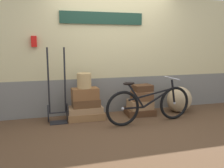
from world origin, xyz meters
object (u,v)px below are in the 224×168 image
at_px(suitcase_7, 143,88).
at_px(suitcase_2, 86,103).
at_px(burlap_sack, 179,99).
at_px(bicycle, 149,105).
at_px(luggage_trolley, 58,105).
at_px(suitcase_6, 142,96).
at_px(wicker_basket, 84,81).
at_px(suitcase_0, 86,116).
at_px(suitcase_3, 85,94).
at_px(suitcase_4, 140,111).
at_px(suitcase_5, 140,104).
at_px(suitcase_1, 85,110).

bearing_deg(suitcase_7, suitcase_2, 173.35).
xyz_separation_m(burlap_sack, bicycle, (-0.91, -0.46, 0.07)).
relative_size(suitcase_7, luggage_trolley, 0.27).
bearing_deg(suitcase_6, bicycle, -90.81).
distance_m(suitcase_6, wicker_basket, 1.22).
relative_size(suitcase_0, suitcase_3, 1.40).
bearing_deg(suitcase_2, bicycle, -25.05).
height_order(suitcase_4, suitcase_5, suitcase_5).
xyz_separation_m(suitcase_7, bicycle, (-0.07, -0.49, -0.21)).
bearing_deg(suitcase_0, suitcase_7, 0.81).
distance_m(suitcase_5, luggage_trolley, 1.64).
bearing_deg(suitcase_2, luggage_trolley, 176.40).
relative_size(suitcase_2, suitcase_5, 1.10).
relative_size(suitcase_1, suitcase_5, 1.38).
bearing_deg(bicycle, suitcase_7, 81.91).
relative_size(suitcase_0, burlap_sack, 1.28).
bearing_deg(suitcase_4, bicycle, -89.47).
bearing_deg(suitcase_0, suitcase_2, -79.22).
xyz_separation_m(suitcase_1, suitcase_4, (1.13, 0.01, -0.13)).
relative_size(suitcase_3, bicycle, 0.29).
xyz_separation_m(suitcase_3, suitcase_6, (1.15, -0.00, -0.11)).
bearing_deg(suitcase_6, luggage_trolley, -176.77).
bearing_deg(bicycle, burlap_sack, 27.13).
xyz_separation_m(suitcase_3, wicker_basket, (-0.01, 0.01, 0.25)).
bearing_deg(suitcase_5, bicycle, -96.01).
distance_m(suitcase_2, suitcase_6, 1.14).
height_order(suitcase_5, suitcase_6, suitcase_6).
bearing_deg(suitcase_1, burlap_sack, -1.40).
xyz_separation_m(suitcase_2, suitcase_3, (-0.02, -0.02, 0.18)).
bearing_deg(burlap_sack, luggage_trolley, 178.53).
xyz_separation_m(suitcase_3, suitcase_5, (1.13, 0.02, -0.29)).
relative_size(suitcase_2, suitcase_3, 1.04).
bearing_deg(suitcase_0, burlap_sack, 0.32).
bearing_deg(suitcase_2, burlap_sack, -1.38).
bearing_deg(suitcase_6, suitcase_3, -175.01).
xyz_separation_m(suitcase_0, suitcase_1, (-0.01, -0.01, 0.13)).
bearing_deg(suitcase_3, suitcase_7, -2.05).
bearing_deg(suitcase_3, suitcase_4, -1.35).
bearing_deg(suitcase_4, suitcase_2, -176.27).
bearing_deg(suitcase_6, suitcase_5, 133.95).
xyz_separation_m(suitcase_7, luggage_trolley, (-1.68, 0.03, -0.25)).
distance_m(suitcase_7, wicker_basket, 1.20).
distance_m(suitcase_2, bicycle, 1.20).
height_order(suitcase_4, luggage_trolley, luggage_trolley).
distance_m(suitcase_0, suitcase_5, 1.13).
relative_size(suitcase_0, wicker_basket, 2.47).
xyz_separation_m(suitcase_2, suitcase_4, (1.11, 0.01, -0.26)).
height_order(suitcase_6, bicycle, bicycle).
relative_size(suitcase_4, luggage_trolley, 0.41).
bearing_deg(suitcase_3, burlap_sack, -3.30).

